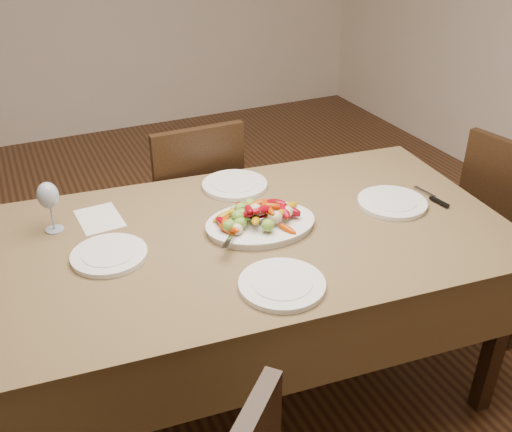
{
  "coord_description": "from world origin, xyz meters",
  "views": [
    {
      "loc": [
        -0.66,
        -1.83,
        1.83
      ],
      "look_at": [
        0.08,
        -0.23,
        0.82
      ],
      "focal_mm": 40.0,
      "sensor_mm": 36.0,
      "label": 1
    }
  ],
  "objects": [
    {
      "name": "floor",
      "position": [
        0.0,
        0.0,
        0.0
      ],
      "size": [
        6.0,
        6.0,
        0.0
      ],
      "primitive_type": "plane",
      "color": "#402513",
      "rests_on": "ground"
    },
    {
      "name": "plate_far",
      "position": [
        0.15,
        0.13,
        0.77
      ],
      "size": [
        0.27,
        0.27,
        0.02
      ],
      "primitive_type": "cylinder",
      "color": "white",
      "rests_on": "dining_table"
    },
    {
      "name": "plate_left",
      "position": [
        -0.44,
        -0.17,
        0.77
      ],
      "size": [
        0.26,
        0.26,
        0.02
      ],
      "primitive_type": "cylinder",
      "color": "white",
      "rests_on": "dining_table"
    },
    {
      "name": "table_knife",
      "position": [
        0.83,
        -0.3,
        0.76
      ],
      "size": [
        0.04,
        0.2,
        0.01
      ],
      "primitive_type": null,
      "rotation": [
        0.0,
        0.0,
        0.13
      ],
      "color": "#9EA0A8",
      "rests_on": "dining_table"
    },
    {
      "name": "serving_platter",
      "position": [
        0.1,
        -0.22,
        0.77
      ],
      "size": [
        0.42,
        0.33,
        0.02
      ],
      "primitive_type": "ellipsoid",
      "rotation": [
        0.0,
        0.0,
        -0.1
      ],
      "color": "white",
      "rests_on": "dining_table"
    },
    {
      "name": "dining_table",
      "position": [
        0.08,
        -0.23,
        0.38
      ],
      "size": [
        1.94,
        1.22,
        0.76
      ],
      "primitive_type": "cube",
      "rotation": [
        0.0,
        0.0,
        -0.1
      ],
      "color": "brown",
      "rests_on": "ground"
    },
    {
      "name": "roasted_vegetables",
      "position": [
        0.1,
        -0.22,
        0.83
      ],
      "size": [
        0.34,
        0.25,
        0.09
      ],
      "primitive_type": null,
      "rotation": [
        0.0,
        0.0,
        -0.1
      ],
      "color": "maroon",
      "rests_on": "serving_platter"
    },
    {
      "name": "chair_far",
      "position": [
        0.07,
        0.55,
        0.47
      ],
      "size": [
        0.42,
        0.42,
        0.95
      ],
      "primitive_type": null,
      "rotation": [
        0.0,
        0.0,
        3.15
      ],
      "color": "black",
      "rests_on": "ground"
    },
    {
      "name": "plate_right",
      "position": [
        0.65,
        -0.27,
        0.77
      ],
      "size": [
        0.27,
        0.27,
        0.02
      ],
      "primitive_type": "cylinder",
      "color": "white",
      "rests_on": "dining_table"
    },
    {
      "name": "menu_card",
      "position": [
        -0.42,
        0.1,
        0.76
      ],
      "size": [
        0.16,
        0.22,
        0.0
      ],
      "primitive_type": "cube",
      "rotation": [
        0.0,
        0.0,
        0.06
      ],
      "color": "silver",
      "rests_on": "dining_table"
    },
    {
      "name": "serving_spoon",
      "position": [
        0.04,
        -0.25,
        0.81
      ],
      "size": [
        0.26,
        0.22,
        0.03
      ],
      "primitive_type": null,
      "rotation": [
        0.0,
        0.0,
        -0.65
      ],
      "color": "#9EA0A8",
      "rests_on": "serving_platter"
    },
    {
      "name": "wine_glass",
      "position": [
        -0.58,
        0.09,
        0.86
      ],
      "size": [
        0.08,
        0.08,
        0.2
      ],
      "primitive_type": null,
      "color": "#8C99A5",
      "rests_on": "dining_table"
    },
    {
      "name": "plate_near",
      "position": [
        0.01,
        -0.57,
        0.77
      ],
      "size": [
        0.27,
        0.27,
        0.02
      ],
      "primitive_type": "cylinder",
      "color": "white",
      "rests_on": "dining_table"
    }
  ]
}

